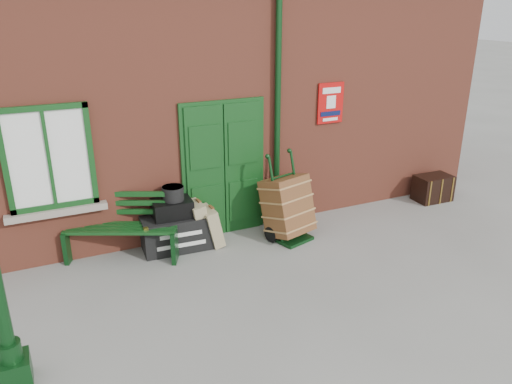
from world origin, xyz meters
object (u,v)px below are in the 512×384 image
houdini_trunk (177,232)px  dark_trunk (433,188)px  bench (123,225)px  porter_trolley (288,207)px

houdini_trunk → dark_trunk: size_ratio=1.56×
bench → dark_trunk: bearing=22.6°
houdini_trunk → porter_trolley: size_ratio=0.78×
porter_trolley → bench: bearing=153.1°
porter_trolley → dark_trunk: size_ratio=2.01×
bench → porter_trolley: bearing=13.9°
bench → porter_trolley: size_ratio=1.23×
porter_trolley → dark_trunk: porter_trolley is taller
dark_trunk → porter_trolley: bearing=-173.6°
porter_trolley → dark_trunk: bearing=-11.7°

